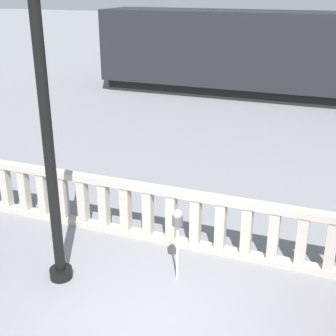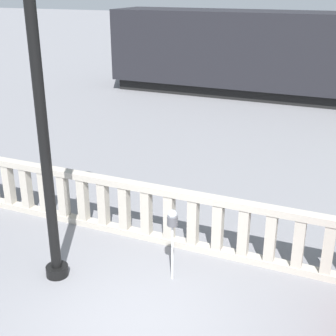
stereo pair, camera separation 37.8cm
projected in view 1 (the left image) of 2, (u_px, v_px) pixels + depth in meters
The scene contains 4 objects.
ground_plane at pixel (145, 326), 7.59m from camera, with size 160.00×160.00×0.00m, color slate.
balustrade at pixel (195, 221), 9.59m from camera, with size 14.63×0.24×1.27m.
lamppost at pixel (45, 114), 7.66m from camera, with size 0.42×0.42×6.45m.
parking_meter at pixel (178, 223), 8.38m from camera, with size 0.20×0.20×1.44m.
Camera 1 is at (2.56, -5.55, 5.19)m, focal length 50.00 mm.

